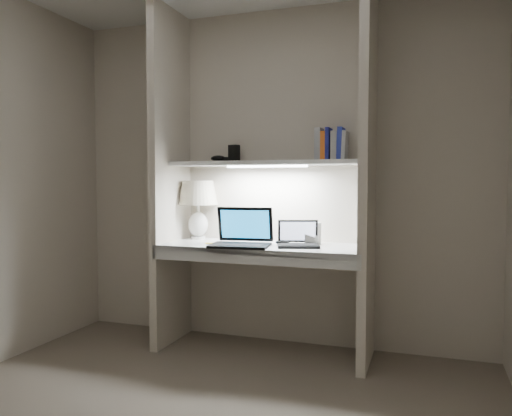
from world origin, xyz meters
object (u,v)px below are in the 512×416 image
at_px(laptop_main, 242,237).
at_px(speaker, 313,233).
at_px(table_lamp, 198,200).
at_px(book_row, 331,145).
at_px(laptop_netbook, 298,240).

height_order(laptop_main, speaker, laptop_main).
relative_size(laptop_main, speaker, 2.84).
relative_size(table_lamp, book_row, 1.94).
height_order(laptop_netbook, speaker, laptop_netbook).
bearing_deg(laptop_main, book_row, 20.42).
bearing_deg(table_lamp, speaker, -2.52).
bearing_deg(laptop_main, laptop_netbook, 6.26).
xyz_separation_m(laptop_netbook, speaker, (0.07, 0.15, 0.04)).
distance_m(table_lamp, book_row, 1.11).
xyz_separation_m(table_lamp, laptop_main, (0.47, -0.28, -0.25)).
distance_m(table_lamp, laptop_main, 0.60).
height_order(table_lamp, speaker, table_lamp).
relative_size(table_lamp, speaker, 2.93).
relative_size(speaker, book_row, 0.66).
height_order(laptop_main, laptop_netbook, laptop_main).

